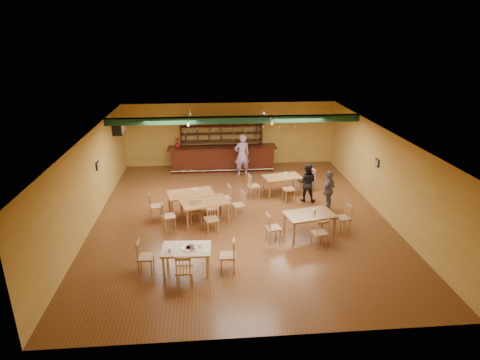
{
  "coord_description": "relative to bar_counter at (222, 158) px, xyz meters",
  "views": [
    {
      "loc": [
        -1.1,
        -12.91,
        6.17
      ],
      "look_at": [
        0.03,
        0.6,
        1.15
      ],
      "focal_mm": 30.33,
      "sensor_mm": 36.0,
      "label": 1
    }
  ],
  "objects": [
    {
      "name": "dining_table_a",
      "position": [
        -1.32,
        -4.77,
        -0.17
      ],
      "size": [
        1.76,
        1.27,
        0.8
      ],
      "primitive_type": "cube",
      "rotation": [
        0.0,
        0.0,
        0.21
      ],
      "color": "brown",
      "rests_on": "ground"
    },
    {
      "name": "ceiling_beam",
      "position": [
        0.41,
        -2.35,
        2.31
      ],
      "size": [
        10.0,
        0.3,
        0.25
      ],
      "primitive_type": "cube",
      "color": "black",
      "rests_on": "ceiling"
    },
    {
      "name": "track_rail_left",
      "position": [
        -1.39,
        -1.75,
        2.38
      ],
      "size": [
        0.05,
        2.5,
        0.05
      ],
      "primitive_type": "cube",
      "color": "silver",
      "rests_on": "ceiling"
    },
    {
      "name": "near_table",
      "position": [
        -1.33,
        -8.46,
        -0.21
      ],
      "size": [
        1.35,
        0.91,
        0.7
      ],
      "primitive_type": "cube",
      "rotation": [
        0.0,
        0.0,
        -0.05
      ],
      "color": "beige",
      "rests_on": "ground"
    },
    {
      "name": "bar_counter",
      "position": [
        0.0,
        0.0,
        0.0
      ],
      "size": [
        5.0,
        0.85,
        1.13
      ],
      "primitive_type": "cube",
      "color": "#35130A",
      "rests_on": "ground"
    },
    {
      "name": "ac_unit",
      "position": [
        -4.39,
        -0.95,
        1.79
      ],
      "size": [
        0.34,
        0.7,
        0.48
      ],
      "primitive_type": "cube",
      "color": "silver",
      "rests_on": "wall_left"
    },
    {
      "name": "patron_right_a",
      "position": [
        3.04,
        -3.96,
        0.18
      ],
      "size": [
        0.87,
        0.77,
        1.5
      ],
      "primitive_type": "imported",
      "rotation": [
        0.0,
        0.0,
        2.82
      ],
      "color": "black",
      "rests_on": "ground"
    },
    {
      "name": "poinsettia",
      "position": [
        -2.05,
        0.0,
        0.79
      ],
      "size": [
        0.32,
        0.32,
        0.45
      ],
      "primitive_type": "imported",
      "rotation": [
        0.0,
        0.0,
        0.35
      ],
      "color": "red",
      "rests_on": "bar_counter"
    },
    {
      "name": "picture_left",
      "position": [
        -4.56,
        -4.15,
        1.14
      ],
      "size": [
        0.04,
        0.34,
        0.28
      ],
      "primitive_type": "cube",
      "color": "black",
      "rests_on": "wall_left"
    },
    {
      "name": "pizza_tray",
      "position": [
        -1.23,
        -8.46,
        0.14
      ],
      "size": [
        0.53,
        0.53,
        0.01
      ],
      "primitive_type": "cylinder",
      "rotation": [
        0.0,
        0.0,
        -0.41
      ],
      "color": "silver",
      "rests_on": "near_table"
    },
    {
      "name": "side_plate",
      "position": [
        -0.81,
        -8.65,
        0.14
      ],
      "size": [
        0.23,
        0.23,
        0.01
      ],
      "primitive_type": "cylinder",
      "rotation": [
        0.0,
        0.0,
        -0.05
      ],
      "color": "white",
      "rests_on": "near_table"
    },
    {
      "name": "pizza_server",
      "position": [
        -1.09,
        -8.42,
        0.15
      ],
      "size": [
        0.33,
        0.2,
        0.0
      ],
      "primitive_type": "cube",
      "rotation": [
        0.0,
        0.0,
        -0.37
      ],
      "color": "silver",
      "rests_on": "pizza_tray"
    },
    {
      "name": "dining_table_c",
      "position": [
        -0.83,
        -5.52,
        -0.17
      ],
      "size": [
        1.78,
        1.36,
        0.79
      ],
      "primitive_type": "cube",
      "rotation": [
        0.0,
        0.0,
        0.29
      ],
      "color": "brown",
      "rests_on": "ground"
    },
    {
      "name": "back_bar_hutch",
      "position": [
        0.0,
        0.63,
        0.57
      ],
      "size": [
        3.87,
        0.4,
        2.28
      ],
      "primitive_type": "cube",
      "color": "#35130A",
      "rests_on": "ground"
    },
    {
      "name": "parmesan_shaker",
      "position": [
        -1.75,
        -8.6,
        0.19
      ],
      "size": [
        0.08,
        0.08,
        0.11
      ],
      "primitive_type": "cylinder",
      "rotation": [
        0.0,
        0.0,
        -0.05
      ],
      "color": "#EAE5C6",
      "rests_on": "near_table"
    },
    {
      "name": "dining_table_b",
      "position": [
        2.24,
        -3.16,
        -0.2
      ],
      "size": [
        1.61,
        1.15,
        0.73
      ],
      "primitive_type": "cube",
      "rotation": [
        0.0,
        0.0,
        0.2
      ],
      "color": "brown",
      "rests_on": "ground"
    },
    {
      "name": "picture_right",
      "position": [
        5.38,
        -4.65,
        1.14
      ],
      "size": [
        0.04,
        0.34,
        0.28
      ],
      "primitive_type": "cube",
      "color": "black",
      "rests_on": "wall_right"
    },
    {
      "name": "napkin_stack",
      "position": [
        -1.0,
        -8.28,
        0.15
      ],
      "size": [
        0.24,
        0.2,
        0.03
      ],
      "primitive_type": "cube",
      "rotation": [
        0.0,
        0.0,
        0.3
      ],
      "color": "white",
      "rests_on": "near_table"
    },
    {
      "name": "track_rail_right",
      "position": [
        1.81,
        -1.75,
        2.38
      ],
      "size": [
        0.05,
        2.5,
        0.05
      ],
      "primitive_type": "cube",
      "color": "silver",
      "rests_on": "ceiling"
    },
    {
      "name": "dining_table_d",
      "position": [
        2.45,
        -6.75,
        -0.18
      ],
      "size": [
        1.69,
        1.22,
        0.77
      ],
      "primitive_type": "cube",
      "rotation": [
        0.0,
        0.0,
        0.21
      ],
      "color": "brown",
      "rests_on": "ground"
    },
    {
      "name": "floor",
      "position": [
        0.41,
        -5.15,
        -0.56
      ],
      "size": [
        12.0,
        12.0,
        0.0
      ],
      "primitive_type": "plane",
      "color": "brown",
      "rests_on": "ground"
    },
    {
      "name": "patron_right_b",
      "position": [
        3.65,
        -4.75,
        0.17
      ],
      "size": [
        0.83,
        0.88,
        1.46
      ],
      "primitive_type": "imported",
      "rotation": [
        0.0,
        0.0,
        3.99
      ],
      "color": "slate",
      "rests_on": "ground"
    },
    {
      "name": "patron_bar",
      "position": [
        0.85,
        -0.83,
        0.39
      ],
      "size": [
        0.78,
        0.61,
        1.9
      ],
      "primitive_type": "imported",
      "rotation": [
        0.0,
        0.0,
        3.38
      ],
      "color": "#85489C",
      "rests_on": "ground"
    }
  ]
}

